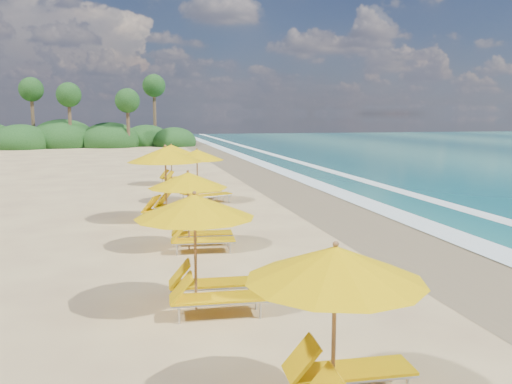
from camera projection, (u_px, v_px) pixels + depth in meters
name	position (u px, v px, depth m)	size (l,w,h in m)	color
ground	(256.00, 230.00, 16.75)	(160.00, 160.00, 0.00)	#D7BC7E
wet_sand	(373.00, 224.00, 17.65)	(4.00, 160.00, 0.01)	olive
surf_foam	(446.00, 219.00, 18.26)	(4.00, 160.00, 0.01)	white
station_0	(348.00, 319.00, 6.30)	(2.39, 2.23, 2.16)	olive
station_1	(205.00, 243.00, 9.79)	(2.48, 2.31, 2.23)	olive
station_2	(195.00, 205.00, 14.20)	(2.45, 2.30, 2.15)	olive
station_3	(171.00, 179.00, 17.88)	(3.43, 3.42, 2.59)	olive
station_4	(201.00, 172.00, 21.80)	(2.88, 2.82, 2.24)	olive
station_5	(175.00, 162.00, 27.20)	(2.61, 2.51, 2.12)	olive
treeline	(73.00, 138.00, 58.22)	(25.80, 8.80, 9.74)	#163D14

